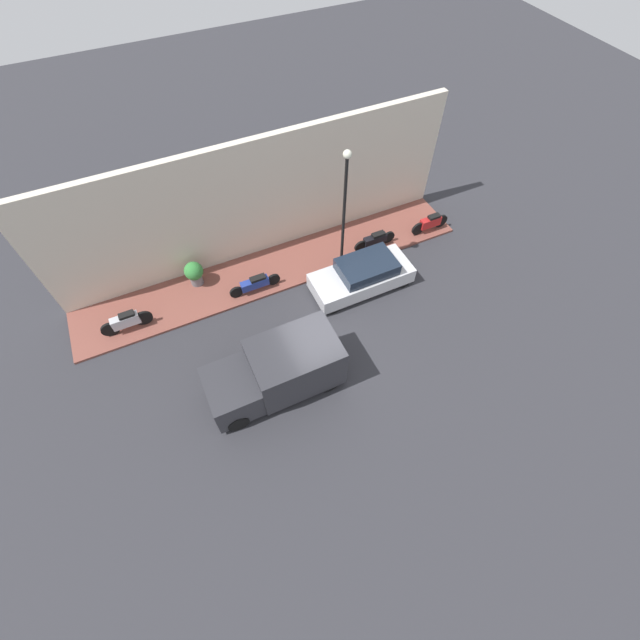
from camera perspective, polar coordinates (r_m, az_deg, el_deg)
The scene contains 11 objects.
ground_plane at distance 15.62m, azimuth 0.40°, elevation -5.27°, with size 60.00×60.00×0.00m, color #2D2D33.
sidewalk at distance 18.29m, azimuth -6.11°, elevation 6.75°, with size 2.47×16.43×0.10m.
building_facade at distance 17.53m, azimuth -8.57°, elevation 15.40°, with size 0.30×16.43×5.21m.
parked_car at distance 17.26m, azimuth 5.69°, elevation 5.96°, with size 1.68×4.07×1.31m.
delivery_van at distance 14.30m, azimuth -5.85°, elevation -6.80°, with size 1.98×4.47×1.99m.
motorcycle_black at distance 18.93m, azimuth 7.37°, elevation 10.57°, with size 0.30×1.95×0.72m.
motorcycle_red at distance 20.13m, azimuth 14.51°, elevation 12.46°, with size 0.30×1.83×0.80m.
motorcycle_blue at distance 17.27m, azimuth -8.64°, elevation 4.82°, with size 0.30×2.11×0.71m.
scooter_silver at distance 17.40m, azimuth -24.44°, elevation -0.17°, with size 0.30×1.88×0.86m.
streetlamp at distance 16.15m, azimuth 3.31°, elevation 15.54°, with size 0.30×0.30×5.32m.
potted_plant at distance 17.87m, azimuth -16.43°, elevation 6.08°, with size 0.75×0.75×1.09m.
Camera 1 is at (-7.10, 3.44, 13.48)m, focal length 24.00 mm.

